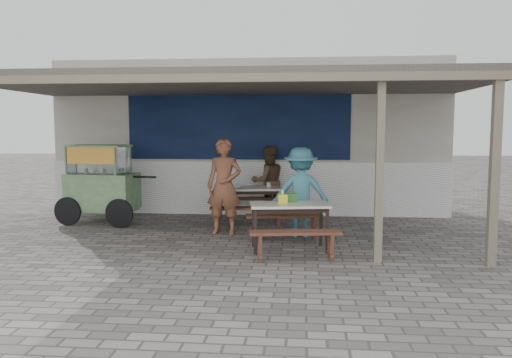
{
  "coord_description": "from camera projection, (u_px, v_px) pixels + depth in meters",
  "views": [
    {
      "loc": [
        1.24,
        -8.15,
        1.92
      ],
      "look_at": [
        0.4,
        0.9,
        1.02
      ],
      "focal_mm": 35.0,
      "sensor_mm": 36.0,
      "label": 1
    }
  ],
  "objects": [
    {
      "name": "ground",
      "position": [
        227.0,
        244.0,
        8.38
      ],
      "size": [
        60.0,
        60.0,
        0.0
      ],
      "primitive_type": "plane",
      "color": "slate",
      "rests_on": "ground"
    },
    {
      "name": "back_wall",
      "position": [
        249.0,
        138.0,
        11.76
      ],
      "size": [
        9.0,
        1.28,
        3.5
      ],
      "color": "beige",
      "rests_on": "ground"
    },
    {
      "name": "warung_roof",
      "position": [
        235.0,
        85.0,
        9.0
      ],
      "size": [
        9.0,
        4.21,
        2.81
      ],
      "color": "#4F4944",
      "rests_on": "ground"
    },
    {
      "name": "table_left",
      "position": [
        247.0,
        191.0,
        10.13
      ],
      "size": [
        1.43,
        0.84,
        0.75
      ],
      "rotation": [
        0.0,
        0.0,
        0.14
      ],
      "color": "beige",
      "rests_on": "ground"
    },
    {
      "name": "bench_left_street",
      "position": [
        248.0,
        213.0,
        9.51
      ],
      "size": [
        1.48,
        0.47,
        0.45
      ],
      "rotation": [
        0.0,
        0.0,
        0.14
      ],
      "color": "brown",
      "rests_on": "ground"
    },
    {
      "name": "bench_left_wall",
      "position": [
        246.0,
        203.0,
        10.82
      ],
      "size": [
        1.48,
        0.47,
        0.45
      ],
      "rotation": [
        0.0,
        0.0,
        0.14
      ],
      "color": "brown",
      "rests_on": "ground"
    },
    {
      "name": "table_right",
      "position": [
        289.0,
        209.0,
        7.93
      ],
      "size": [
        1.32,
        0.82,
        0.75
      ],
      "rotation": [
        0.0,
        0.0,
        0.15
      ],
      "color": "beige",
      "rests_on": "ground"
    },
    {
      "name": "bench_right_street",
      "position": [
        295.0,
        239.0,
        7.26
      ],
      "size": [
        1.36,
        0.48,
        0.45
      ],
      "rotation": [
        0.0,
        0.0,
        0.15
      ],
      "color": "brown",
      "rests_on": "ground"
    },
    {
      "name": "bench_right_wall",
      "position": [
        284.0,
        221.0,
        8.67
      ],
      "size": [
        1.36,
        0.48,
        0.45
      ],
      "rotation": [
        0.0,
        0.0,
        0.15
      ],
      "color": "brown",
      "rests_on": "ground"
    },
    {
      "name": "vendor_cart",
      "position": [
        101.0,
        181.0,
        10.19
      ],
      "size": [
        2.07,
        0.95,
        1.61
      ],
      "rotation": [
        0.0,
        0.0,
        -0.12
      ],
      "color": "#7CA76F",
      "rests_on": "ground"
    },
    {
      "name": "patron_street_side",
      "position": [
        224.0,
        186.0,
        9.15
      ],
      "size": [
        0.67,
        0.47,
        1.77
      ],
      "primitive_type": "imported",
      "rotation": [
        0.0,
        0.0,
        -0.07
      ],
      "color": "brown",
      "rests_on": "ground"
    },
    {
      "name": "patron_wall_side",
      "position": [
        268.0,
        182.0,
        10.98
      ],
      "size": [
        0.92,
        0.83,
        1.56
      ],
      "primitive_type": "imported",
      "rotation": [
        0.0,
        0.0,
        3.52
      ],
      "color": "brown",
      "rests_on": "ground"
    },
    {
      "name": "patron_right_table",
      "position": [
        301.0,
        192.0,
        8.91
      ],
      "size": [
        1.1,
        0.71,
        1.61
      ],
      "primitive_type": "imported",
      "rotation": [
        0.0,
        0.0,
        3.25
      ],
      "color": "teal",
      "rests_on": "ground"
    },
    {
      "name": "tissue_box",
      "position": [
        283.0,
        198.0,
        7.99
      ],
      "size": [
        0.17,
        0.17,
        0.14
      ],
      "primitive_type": "cube",
      "rotation": [
        0.0,
        0.0,
        0.19
      ],
      "color": "gold",
      "rests_on": "table_right"
    },
    {
      "name": "donation_box",
      "position": [
        291.0,
        197.0,
        8.13
      ],
      "size": [
        0.24,
        0.21,
        0.14
      ],
      "primitive_type": "cube",
      "rotation": [
        0.0,
        0.0,
        0.43
      ],
      "color": "#306D33",
      "rests_on": "table_right"
    },
    {
      "name": "condiment_jar",
      "position": [
        269.0,
        185.0,
        10.21
      ],
      "size": [
        0.08,
        0.08,
        0.09
      ],
      "primitive_type": "cylinder",
      "color": "silver",
      "rests_on": "table_left"
    },
    {
      "name": "condiment_bowl",
      "position": [
        237.0,
        186.0,
        10.18
      ],
      "size": [
        0.24,
        0.24,
        0.05
      ],
      "primitive_type": "imported",
      "rotation": [
        0.0,
        0.0,
        0.3
      ],
      "color": "silver",
      "rests_on": "table_left"
    }
  ]
}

